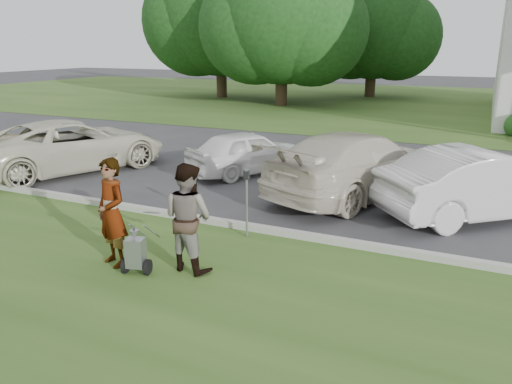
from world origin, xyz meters
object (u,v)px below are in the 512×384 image
Objects in this scene: tree_back at (373,31)px; parking_meter_near at (247,195)px; car_a at (72,145)px; tree_far at (220,17)px; person_left at (112,214)px; car_b at (248,152)px; person_right at (188,218)px; car_c at (358,164)px; striping_cart at (136,253)px; tree_left at (282,23)px; car_d at (484,184)px.

tree_back is 6.73× the size of parking_meter_near.
tree_far is at bearing -50.19° from car_a.
person_left reaches higher than car_a.
parking_meter_near reaches higher than car_b.
tree_back reaches higher than person_right.
car_c is (5.36, -25.90, -3.90)m from tree_back.
tree_back reaches higher than parking_meter_near.
tree_far is 8.14× the size of parking_meter_near.
person_right reaches higher than striping_cart.
parking_meter_near is at bearing -69.70° from tree_left.
car_c is at bearing -164.08° from car_b.
car_d is at bearing -167.95° from car_c.
tree_far is 26.39m from car_c.
tree_left reaches higher than car_c.
parking_meter_near is at bearing -82.24° from tree_back.
tree_left reaches higher than car_a.
car_a is at bearing -73.06° from tree_far.
parking_meter_near is at bearing -88.78° from person_right.
person_left is 0.34× the size of car_c.
tree_far is 6.14× the size of person_right.
tree_left is at bearing -62.24° from person_right.
parking_meter_near is at bearing -178.35° from car_a.
tree_far reaches higher than tree_left.
tree_left is 5.61× the size of person_right.
car_c is (9.36, -17.90, -4.28)m from tree_left.
car_d is (5.85, 5.52, -0.17)m from person_left.
car_b is 0.81× the size of car_d.
tree_left is 0.91× the size of tree_far.
parking_meter_near is at bearing 52.70° from striping_cart.
tree_far is 30.33m from person_right.
tree_back is at bearing 81.14° from striping_cart.
parking_meter_near is 0.30× the size of car_d.
car_d is (18.36, -21.46, -4.90)m from tree_far.
tree_back is at bearing -74.15° from car_a.
car_b is (5.10, 1.95, -0.13)m from car_a.
striping_cart is 1.07m from person_right.
tree_left is 7.43× the size of parking_meter_near.
tree_back reaches higher than person_left.
car_d is at bearing -56.20° from tree_left.
striping_cart is 0.17× the size of car_a.
tree_far is 1.21× the size of tree_back.
person_right is at bearing 169.80° from car_a.
tree_left is at bearing -26.56° from tree_far.
tree_back is at bearing -55.76° from car_b.
car_a is at bearing 51.44° from car_d.
tree_back is at bearing -55.68° from car_c.
striping_cart is 7.75m from car_d.
car_d reaches higher than parking_meter_near.
striping_cart is at bearing 92.57° from car_c.
tree_left reaches higher than person_right.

